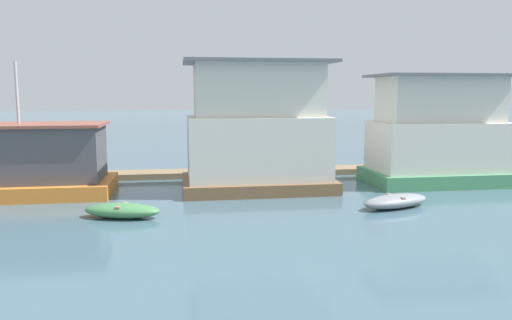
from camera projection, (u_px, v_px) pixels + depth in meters
The scene contains 8 objects.
ground_plane at pixel (253, 188), 22.67m from camera, with size 200.00×200.00×0.00m, color #426070.
dock_walkway at pixel (243, 172), 26.05m from camera, with size 33.80×1.61×0.30m, color #846B4C.
houseboat_orange at pixel (38, 162), 20.89m from camera, with size 6.06×3.76×5.56m.
houseboat_brown at pixel (257, 131), 21.93m from camera, with size 6.57×4.11×5.65m.
houseboat_green at pixel (438, 135), 23.48m from camera, with size 6.55×3.75×5.12m.
dinghy_green at pixel (122, 210), 17.18m from camera, with size 2.85×1.72×0.51m.
dinghy_grey at pixel (396, 201), 18.68m from camera, with size 3.10×1.93×0.50m.
mooring_post_centre at pixel (58, 167), 23.56m from camera, with size 0.28×0.28×1.60m, color brown.
Camera 1 is at (-3.29, -22.05, 4.29)m, focal length 35.00 mm.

